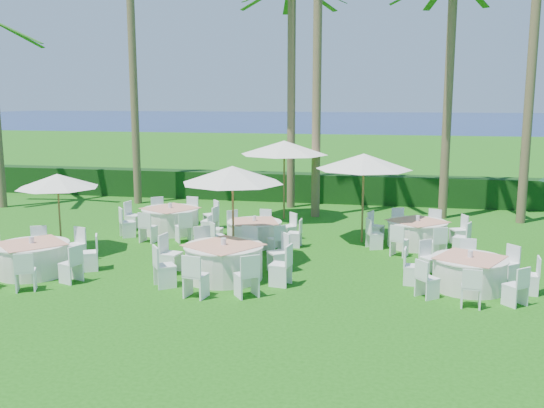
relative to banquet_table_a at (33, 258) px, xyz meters
The scene contains 18 objects.
ground 5.80m from the banquet_table_a, ahead, with size 120.00×120.00×0.00m, color #18520E.
hedge 13.49m from the banquet_table_a, 64.61° to the left, with size 34.00×1.00×1.20m, color black.
ocean 102.35m from the banquet_table_a, 86.76° to the left, with size 260.00×260.00×0.00m, color #081B53.
banquet_table_a is the anchor object (origin of this frame).
banquet_table_b 4.88m from the banquet_table_a, ahead, with size 3.45×3.45×1.03m.
banquet_table_c 10.71m from the banquet_table_a, ahead, with size 3.02×3.02×0.92m.
banquet_table_d 5.48m from the banquet_table_a, 72.23° to the left, with size 3.31×3.31×0.99m.
banquet_table_e 6.33m from the banquet_table_a, 41.15° to the left, with size 2.88×2.88×0.88m.
banquet_table_f 10.78m from the banquet_table_a, 27.19° to the left, with size 3.02×3.02×0.94m.
umbrella_a 2.71m from the banquet_table_a, 102.32° to the left, with size 2.31×2.31×2.29m.
umbrella_b 5.48m from the banquet_table_a, 23.25° to the left, with size 2.74×2.74×2.64m.
umbrella_c 9.84m from the banquet_table_a, 59.15° to the left, with size 3.20×3.20×2.88m.
umbrella_d 9.69m from the banquet_table_a, 32.87° to the left, with size 2.92×2.92×2.74m.
palm_a 12.06m from the banquet_table_a, 99.61° to the left, with size 4.21×4.39×12.03m.
palm_b 12.49m from the banquet_table_a, 65.99° to the left, with size 4.34×4.30×8.84m.
palm_c 12.10m from the banquet_table_a, 56.16° to the left, with size 4.40×3.98×11.01m.
palm_d 14.98m from the banquet_table_a, 42.03° to the left, with size 4.39×4.18×8.70m.
palm_e 17.02m from the banquet_table_a, 34.84° to the left, with size 4.32×4.32×10.17m.
Camera 1 is at (3.14, -13.45, 4.42)m, focal length 40.00 mm.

